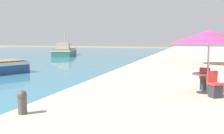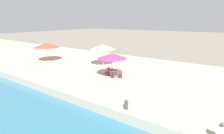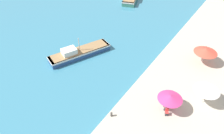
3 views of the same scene
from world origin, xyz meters
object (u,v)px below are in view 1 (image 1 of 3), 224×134
object	(u,v)px
cafe_chair_left	(215,88)
cafe_chair_right	(205,82)
mooring_bollard	(22,101)
cafe_umbrella_pink	(209,37)
cafe_umbrella_striped	(210,37)
fishing_boat_mid	(65,51)
cafe_table	(203,79)

from	to	relation	value
cafe_chair_left	cafe_chair_right	xyz separation A→B (m)	(-0.26, 1.33, 0.00)
mooring_bollard	cafe_umbrella_pink	bearing A→B (deg)	42.37
cafe_umbrella_striped	fishing_boat_mid	bearing A→B (deg)	142.86
cafe_umbrella_pink	cafe_chair_left	distance (m)	1.97
cafe_umbrella_pink	cafe_chair_right	distance (m)	1.87
cafe_umbrella_pink	cafe_chair_left	world-z (taller)	cafe_umbrella_pink
cafe_table	cafe_chair_left	size ratio (longest dim) A/B	0.88
fishing_boat_mid	cafe_table	size ratio (longest dim) A/B	12.98
cafe_umbrella_pink	cafe_umbrella_striped	xyz separation A→B (m)	(0.74, 11.31, 0.07)
cafe_table	cafe_umbrella_pink	bearing A→B (deg)	48.30
fishing_boat_mid	cafe_chair_left	xyz separation A→B (m)	(21.20, -28.57, 0.25)
cafe_umbrella_striped	cafe_table	xyz separation A→B (m)	(-0.91, -11.49, -1.66)
cafe_umbrella_pink	cafe_umbrella_striped	distance (m)	11.33
cafe_chair_left	mooring_bollard	bearing A→B (deg)	4.71
mooring_bollard	cafe_table	bearing A→B (deg)	42.15
cafe_umbrella_pink	cafe_chair_left	bearing A→B (deg)	-75.48
mooring_bollard	cafe_umbrella_striped	bearing A→B (deg)	70.26
cafe_umbrella_striped	mooring_bollard	xyz separation A→B (m)	(-5.67, -15.80, -1.84)
cafe_chair_left	cafe_table	bearing A→B (deg)	-90.00
cafe_table	cafe_chair_left	world-z (taller)	cafe_chair_left
cafe_table	mooring_bollard	size ratio (longest dim) A/B	1.22
cafe_table	fishing_boat_mid	bearing A→B (deg)	126.69
cafe_umbrella_pink	cafe_table	xyz separation A→B (m)	(-0.16, -0.18, -1.58)
fishing_boat_mid	cafe_table	xyz separation A→B (m)	(20.83, -27.95, 0.46)
cafe_umbrella_striped	mooring_bollard	size ratio (longest dim) A/B	5.10
fishing_boat_mid	cafe_umbrella_pink	distance (m)	34.87
cafe_umbrella_striped	cafe_chair_right	size ratio (longest dim) A/B	3.66
cafe_umbrella_striped	cafe_chair_left	world-z (taller)	cafe_umbrella_striped
cafe_umbrella_striped	cafe_chair_left	distance (m)	12.27
fishing_boat_mid	cafe_table	world-z (taller)	fishing_boat_mid
fishing_boat_mid	mooring_bollard	bearing A→B (deg)	-83.44
cafe_umbrella_pink	fishing_boat_mid	bearing A→B (deg)	127.08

